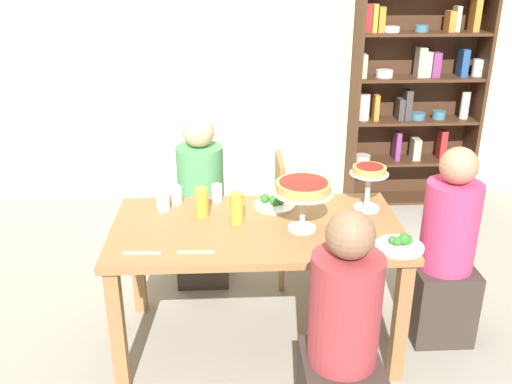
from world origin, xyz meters
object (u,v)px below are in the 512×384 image
object	(u,v)px
personal_pizza_stand	(369,177)
beer_glass_amber_tall	(237,208)
diner_far_left	(202,213)
beer_glass_amber_short	(202,202)
water_glass_clear_spare	(163,201)
bookshelf	(418,73)
diner_near_right	(342,351)
diner_head_east	(445,260)
deep_dish_pizza_stand	(303,190)
dining_table	(257,242)
salad_plate_far_diner	(274,203)
water_glass_clear_near	(176,195)
cutlery_fork_near	(196,252)
cutlery_knife_near	(142,253)
chair_far_right	(296,213)
water_glass_clear_far	(217,193)
cutlery_fork_far	(344,246)

from	to	relation	value
personal_pizza_stand	beer_glass_amber_tall	xyz separation A→B (m)	(-0.73, -0.14, -0.11)
diner_far_left	beer_glass_amber_short	bearing A→B (deg)	3.30
personal_pizza_stand	water_glass_clear_spare	distance (m)	1.15
bookshelf	diner_near_right	bearing A→B (deg)	-112.72
personal_pizza_stand	beer_glass_amber_short	xyz separation A→B (m)	(-0.92, -0.04, -0.11)
diner_head_east	deep_dish_pizza_stand	xyz separation A→B (m)	(-0.82, -0.07, 0.47)
diner_head_east	dining_table	bearing A→B (deg)	0.89
salad_plate_far_diner	beer_glass_amber_tall	distance (m)	0.30
water_glass_clear_near	water_glass_clear_spare	bearing A→B (deg)	-123.27
cutlery_fork_near	cutlery_knife_near	xyz separation A→B (m)	(-0.26, 0.00, 0.00)
diner_far_left	water_glass_clear_spare	distance (m)	0.60
chair_far_right	personal_pizza_stand	distance (m)	0.76
water_glass_clear_spare	cutlery_fork_near	xyz separation A→B (m)	(0.20, -0.51, -0.05)
dining_table	water_glass_clear_spare	size ratio (longest dim) A/B	14.10
water_glass_clear_near	water_glass_clear_far	distance (m)	0.24
diner_far_left	salad_plate_far_diner	world-z (taller)	diner_far_left
cutlery_fork_far	water_glass_clear_spare	bearing A→B (deg)	149.87
diner_head_east	cutlery_fork_near	bearing A→B (deg)	12.24
diner_head_east	beer_glass_amber_short	world-z (taller)	diner_head_east
dining_table	cutlery_knife_near	bearing A→B (deg)	-154.12
bookshelf	beer_glass_amber_short	xyz separation A→B (m)	(-1.77, -1.88, -0.33)
personal_pizza_stand	diner_far_left	bearing A→B (deg)	150.79
water_glass_clear_near	cutlery_fork_near	world-z (taller)	water_glass_clear_near
diner_near_right	water_glass_clear_near	size ratio (longest dim) A/B	11.66
cutlery_fork_far	diner_near_right	bearing A→B (deg)	-102.80
bookshelf	deep_dish_pizza_stand	xyz separation A→B (m)	(-1.24, -2.07, -0.19)
personal_pizza_stand	beer_glass_amber_tall	world-z (taller)	personal_pizza_stand
dining_table	beer_glass_amber_short	bearing A→B (deg)	155.34
beer_glass_amber_short	cutlery_knife_near	size ratio (longest dim) A/B	0.90
diner_near_right	cutlery_fork_near	size ratio (longest dim) A/B	6.39
salad_plate_far_diner	cutlery_knife_near	distance (m)	0.85
diner_far_left	deep_dish_pizza_stand	size ratio (longest dim) A/B	3.67
diner_far_left	diner_near_right	world-z (taller)	same
water_glass_clear_spare	cutlery_knife_near	bearing A→B (deg)	-95.95
bookshelf	cutlery_knife_near	distance (m)	3.09
beer_glass_amber_tall	cutlery_fork_far	xyz separation A→B (m)	(0.52, -0.30, -0.08)
cutlery_fork_near	bookshelf	bearing A→B (deg)	54.56
water_glass_clear_far	cutlery_fork_far	world-z (taller)	water_glass_clear_far
cutlery_knife_near	dining_table	bearing A→B (deg)	29.94
beer_glass_amber_tall	water_glass_clear_near	distance (m)	0.45
bookshelf	salad_plate_far_diner	world-z (taller)	bookshelf
diner_near_right	cutlery_fork_near	bearing A→B (deg)	54.62
chair_far_right	beer_glass_amber_short	bearing A→B (deg)	-46.44
beer_glass_amber_tall	cutlery_fork_far	world-z (taller)	beer_glass_amber_tall
diner_near_right	water_glass_clear_spare	size ratio (longest dim) A/B	10.55
cutlery_knife_near	diner_near_right	bearing A→B (deg)	-23.06
personal_pizza_stand	salad_plate_far_diner	xyz separation A→B (m)	(-0.52, 0.06, -0.17)
deep_dish_pizza_stand	personal_pizza_stand	distance (m)	0.46
chair_far_right	cutlery_knife_near	size ratio (longest dim) A/B	4.83
water_glass_clear_far	cutlery_fork_near	bearing A→B (deg)	-98.90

